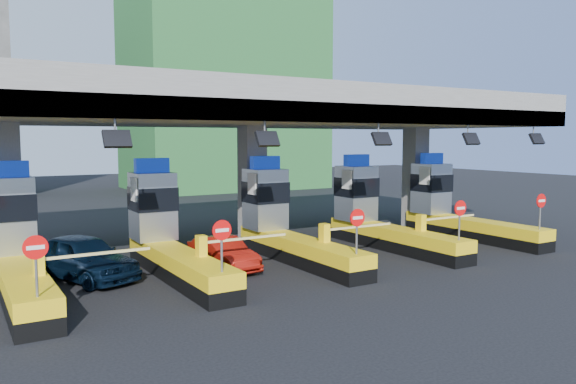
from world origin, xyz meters
TOP-DOWN VIEW (x-y plane):
  - ground at (0.00, 0.00)m, footprint 120.00×120.00m
  - toll_canopy at (0.00, 2.87)m, footprint 28.00×12.09m
  - toll_lane_far_left at (-10.00, 0.28)m, footprint 4.43×8.00m
  - toll_lane_left at (-5.00, 0.28)m, footprint 4.43×8.00m
  - toll_lane_center at (0.00, 0.28)m, footprint 4.43×8.00m
  - toll_lane_right at (5.00, 0.28)m, footprint 4.43×8.00m
  - toll_lane_far_right at (10.00, 0.28)m, footprint 4.43×8.00m
  - bg_building_scaffold at (12.00, 32.00)m, footprint 18.00×12.00m
  - van at (-7.86, 0.70)m, footprint 3.50×5.01m
  - red_car at (-3.06, -0.45)m, footprint 1.53×3.77m

SIDE VIEW (x-z plane):
  - ground at x=0.00m, z-range 0.00..0.00m
  - red_car at x=-3.06m, z-range 0.00..1.22m
  - van at x=-7.86m, z-range 0.00..1.58m
  - toll_lane_far_left at x=-10.00m, z-range -0.68..3.47m
  - toll_lane_left at x=-5.00m, z-range -0.68..3.47m
  - toll_lane_center at x=0.00m, z-range -0.68..3.47m
  - toll_lane_right at x=5.00m, z-range -0.68..3.47m
  - toll_lane_far_right at x=10.00m, z-range -0.68..3.47m
  - toll_canopy at x=0.00m, z-range 2.63..9.63m
  - bg_building_scaffold at x=12.00m, z-range 0.00..28.00m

